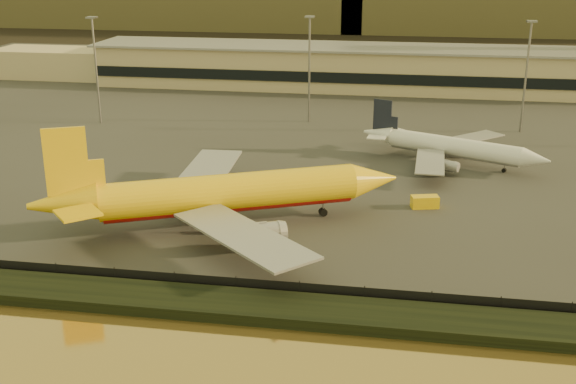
% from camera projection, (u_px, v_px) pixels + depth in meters
% --- Properties ---
extents(ground, '(900.00, 900.00, 0.00)m').
position_uv_depth(ground, '(299.00, 256.00, 101.66)').
color(ground, black).
rests_on(ground, ground).
extents(embankment, '(320.00, 7.00, 1.40)m').
position_uv_depth(embankment, '(278.00, 309.00, 85.59)').
color(embankment, black).
rests_on(embankment, ground).
extents(tarmac, '(320.00, 220.00, 0.20)m').
position_uv_depth(tarmac, '(354.00, 110.00, 190.15)').
color(tarmac, '#2D2D2D').
rests_on(tarmac, ground).
extents(perimeter_fence, '(300.00, 0.05, 2.20)m').
position_uv_depth(perimeter_fence, '(283.00, 289.00, 89.12)').
color(perimeter_fence, black).
rests_on(perimeter_fence, tarmac).
extents(terminal_building, '(202.00, 25.00, 12.60)m').
position_uv_depth(terminal_building, '(315.00, 67.00, 218.90)').
color(terminal_building, tan).
rests_on(terminal_building, tarmac).
extents(apron_light_masts, '(152.20, 12.20, 25.40)m').
position_uv_depth(apron_light_masts, '(415.00, 64.00, 164.04)').
color(apron_light_masts, slate).
rests_on(apron_light_masts, tarmac).
extents(dhl_cargo_jet, '(54.17, 51.34, 17.11)m').
position_uv_depth(dhl_cargo_jet, '(223.00, 194.00, 110.66)').
color(dhl_cargo_jet, yellow).
rests_on(dhl_cargo_jet, tarmac).
extents(white_narrowbody_jet, '(36.86, 34.83, 11.15)m').
position_uv_depth(white_narrowbody_jet, '(451.00, 147.00, 142.91)').
color(white_narrowbody_jet, silver).
rests_on(white_narrowbody_jet, tarmac).
extents(gse_vehicle_yellow, '(4.84, 3.07, 2.02)m').
position_uv_depth(gse_vehicle_yellow, '(425.00, 202.00, 119.56)').
color(gse_vehicle_yellow, yellow).
rests_on(gse_vehicle_yellow, tarmac).
extents(gse_vehicle_white, '(3.72, 2.42, 1.54)m').
position_uv_depth(gse_vehicle_white, '(200.00, 178.00, 132.19)').
color(gse_vehicle_white, silver).
rests_on(gse_vehicle_white, tarmac).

